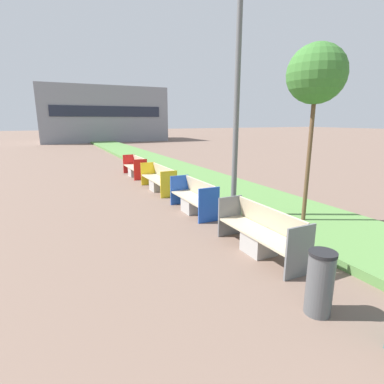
{
  "coord_description": "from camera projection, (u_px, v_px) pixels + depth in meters",
  "views": [
    {
      "loc": [
        -2.8,
        2.69,
        2.66
      ],
      "look_at": [
        0.9,
        10.38,
        0.6
      ],
      "focal_mm": 28.0,
      "sensor_mm": 36.0,
      "label": 1
    }
  ],
  "objects": [
    {
      "name": "building_backdrop",
      "position": [
        102.0,
        115.0,
        38.69
      ],
      "size": [
        14.92,
        8.7,
        6.57
      ],
      "color": "gray",
      "rests_on": "ground"
    },
    {
      "name": "bench_yellow_frame",
      "position": [
        159.0,
        181.0,
        11.51
      ],
      "size": [
        0.65,
        2.4,
        0.94
      ],
      "color": "#9E9B96",
      "rests_on": "ground"
    },
    {
      "name": "bench_blue_frame",
      "position": [
        194.0,
        200.0,
        8.8
      ],
      "size": [
        0.65,
        2.0,
        0.94
      ],
      "color": "#9E9B96",
      "rests_on": "ground"
    },
    {
      "name": "sapling_tree_near",
      "position": [
        316.0,
        75.0,
        6.83
      ],
      "size": [
        1.35,
        1.35,
        4.36
      ],
      "color": "brown",
      "rests_on": "ground"
    },
    {
      "name": "bench_grey_frame",
      "position": [
        261.0,
        235.0,
        6.09
      ],
      "size": [
        0.65,
        2.23,
        0.94
      ],
      "color": "#9E9B96",
      "rests_on": "ground"
    },
    {
      "name": "planter_grass_strip",
      "position": [
        228.0,
        190.0,
        11.29
      ],
      "size": [
        2.8,
        120.0,
        0.18
      ],
      "color": "#568442",
      "rests_on": "ground"
    },
    {
      "name": "street_lamp_post",
      "position": [
        239.0,
        33.0,
        7.04
      ],
      "size": [
        0.24,
        0.44,
        8.53
      ],
      "color": "#56595B",
      "rests_on": "ground"
    },
    {
      "name": "litter_bin",
      "position": [
        320.0,
        283.0,
        4.14
      ],
      "size": [
        0.38,
        0.38,
        0.93
      ],
      "color": "#4C4F51",
      "rests_on": "ground"
    },
    {
      "name": "bench_red_frame",
      "position": [
        135.0,
        169.0,
        14.45
      ],
      "size": [
        0.65,
        2.1,
        0.94
      ],
      "color": "#9E9B96",
      "rests_on": "ground"
    }
  ]
}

